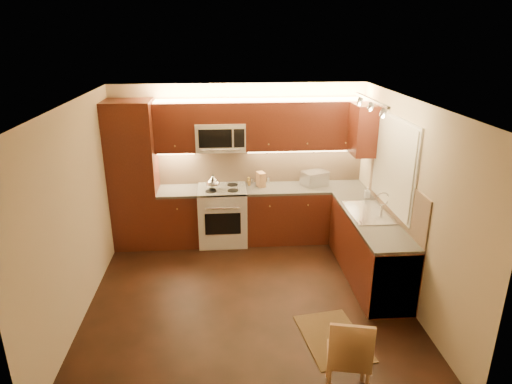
{
  "coord_description": "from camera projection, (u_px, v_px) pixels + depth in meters",
  "views": [
    {
      "loc": [
        -0.28,
        -4.96,
        3.26
      ],
      "look_at": [
        0.15,
        0.55,
        1.25
      ],
      "focal_mm": 31.27,
      "sensor_mm": 36.0,
      "label": 1
    }
  ],
  "objects": [
    {
      "name": "wall_back",
      "position": [
        240.0,
        162.0,
        7.23
      ],
      "size": [
        4.0,
        0.01,
        2.5
      ],
      "primitive_type": "cube",
      "color": "#BEAB8B",
      "rests_on": "ground"
    },
    {
      "name": "upper_cab_back_left",
      "position": [
        175.0,
        127.0,
        6.78
      ],
      "size": [
        0.62,
        0.35,
        0.75
      ],
      "primitive_type": "cube",
      "color": "#41180E",
      "rests_on": "wall_back"
    },
    {
      "name": "upper_cab_back_right",
      "position": [
        307.0,
        125.0,
        6.93
      ],
      "size": [
        1.92,
        0.35,
        0.75
      ],
      "primitive_type": "cube",
      "color": "#41180E",
      "rests_on": "wall_back"
    },
    {
      "name": "faucet",
      "position": [
        382.0,
        202.0,
        6.08
      ],
      "size": [
        0.2,
        0.04,
        0.3
      ],
      "primitive_type": null,
      "color": "silver",
      "rests_on": "counter_right"
    },
    {
      "name": "microwave",
      "position": [
        221.0,
        136.0,
        6.87
      ],
      "size": [
        0.76,
        0.38,
        0.44
      ],
      "primitive_type": null,
      "color": "silver",
      "rests_on": "wall_back"
    },
    {
      "name": "counter_back_right",
      "position": [
        306.0,
        188.0,
        7.15
      ],
      "size": [
        1.92,
        0.6,
        0.04
      ],
      "primitive_type": "cube",
      "color": "#363331",
      "rests_on": "base_cab_back_right"
    },
    {
      "name": "pantry",
      "position": [
        134.0,
        176.0,
        6.86
      ],
      "size": [
        0.7,
        0.6,
        2.3
      ],
      "primitive_type": "cube",
      "color": "#41180E",
      "rests_on": "floor"
    },
    {
      "name": "knife_block",
      "position": [
        261.0,
        179.0,
        7.11
      ],
      "size": [
        0.15,
        0.19,
        0.23
      ],
      "primitive_type": "cube",
      "rotation": [
        0.0,
        0.0,
        0.27
      ],
      "color": "#B07F4F",
      "rests_on": "counter_back_right"
    },
    {
      "name": "backsplash_right",
      "position": [
        395.0,
        196.0,
        5.89
      ],
      "size": [
        0.02,
        2.0,
        0.6
      ],
      "primitive_type": "cube",
      "color": "tan",
      "rests_on": "wall_right"
    },
    {
      "name": "window_blinds",
      "position": [
        393.0,
        164.0,
        5.89
      ],
      "size": [
        0.02,
        1.36,
        1.16
      ],
      "primitive_type": "cube",
      "color": "silver",
      "rests_on": "wall_right"
    },
    {
      "name": "ceiling",
      "position": [
        246.0,
        103.0,
        4.93
      ],
      "size": [
        4.0,
        4.0,
        0.01
      ],
      "primitive_type": "cube",
      "color": "beige",
      "rests_on": "ground"
    },
    {
      "name": "counter_back_left",
      "position": [
        178.0,
        191.0,
        7.0
      ],
      "size": [
        0.62,
        0.6,
        0.04
      ],
      "primitive_type": "cube",
      "color": "#363331",
      "rests_on": "base_cab_back_left"
    },
    {
      "name": "spice_jar_b",
      "position": [
        249.0,
        183.0,
        7.18
      ],
      "size": [
        0.05,
        0.05,
        0.09
      ],
      "primitive_type": "cylinder",
      "rotation": [
        0.0,
        0.0,
        0.14
      ],
      "color": "olive",
      "rests_on": "counter_back_right"
    },
    {
      "name": "track_light_bar",
      "position": [
        371.0,
        100.0,
        5.43
      ],
      "size": [
        0.04,
        1.2,
        0.03
      ],
      "primitive_type": "cube",
      "color": "silver",
      "rests_on": "ceiling"
    },
    {
      "name": "wall_right",
      "position": [
        409.0,
        203.0,
        5.5
      ],
      "size": [
        0.01,
        4.0,
        2.5
      ],
      "primitive_type": "cube",
      "color": "#BEAB8B",
      "rests_on": "ground"
    },
    {
      "name": "rug",
      "position": [
        333.0,
        338.0,
        5.0
      ],
      "size": [
        0.77,
        1.04,
        0.01
      ],
      "primitive_type": "cube",
      "rotation": [
        0.0,
        0.0,
        0.15
      ],
      "color": "black",
      "rests_on": "floor"
    },
    {
      "name": "spice_jar_c",
      "position": [
        252.0,
        181.0,
        7.26
      ],
      "size": [
        0.05,
        0.05,
        0.09
      ],
      "primitive_type": "cylinder",
      "rotation": [
        0.0,
        0.0,
        0.2
      ],
      "color": "silver",
      "rests_on": "counter_back_right"
    },
    {
      "name": "upper_cab_right_corner",
      "position": [
        364.0,
        130.0,
        6.59
      ],
      "size": [
        0.35,
        0.5,
        0.75
      ],
      "primitive_type": "cube",
      "color": "#41180E",
      "rests_on": "wall_right"
    },
    {
      "name": "dishwasher",
      "position": [
        387.0,
        275.0,
        5.48
      ],
      "size": [
        0.58,
        0.6,
        0.84
      ],
      "primitive_type": "cube",
      "color": "silver",
      "rests_on": "floor"
    },
    {
      "name": "toaster_oven",
      "position": [
        314.0,
        178.0,
        7.17
      ],
      "size": [
        0.46,
        0.41,
        0.23
      ],
      "primitive_type": "cube",
      "rotation": [
        0.0,
        0.0,
        0.4
      ],
      "color": "silver",
      "rests_on": "counter_back_right"
    },
    {
      "name": "kettle",
      "position": [
        213.0,
        182.0,
        6.9
      ],
      "size": [
        0.22,
        0.22,
        0.25
      ],
      "primitive_type": null,
      "rotation": [
        0.0,
        0.0,
        -0.05
      ],
      "color": "silver",
      "rests_on": "stove"
    },
    {
      "name": "spice_jar_d",
      "position": [
        249.0,
        180.0,
        7.28
      ],
      "size": [
        0.05,
        0.05,
        0.1
      ],
      "primitive_type": "cylinder",
      "rotation": [
        0.0,
        0.0,
        0.09
      ],
      "color": "olive",
      "rests_on": "counter_back_right"
    },
    {
      "name": "dining_chair",
      "position": [
        348.0,
        354.0,
        4.12
      ],
      "size": [
        0.47,
        0.47,
        0.88
      ],
      "primitive_type": null,
      "rotation": [
        0.0,
        0.0,
        -0.22
      ],
      "color": "#B07F4F",
      "rests_on": "floor"
    },
    {
      "name": "spice_jar_a",
      "position": [
        268.0,
        180.0,
        7.31
      ],
      "size": [
        0.05,
        0.05,
        0.09
      ],
      "primitive_type": "cylinder",
      "rotation": [
        0.0,
        0.0,
        -0.28
      ],
      "color": "silver",
      "rests_on": "counter_back_right"
    },
    {
      "name": "base_cab_back_left",
      "position": [
        180.0,
        217.0,
        7.15
      ],
      "size": [
        0.62,
        0.6,
        0.86
      ],
      "primitive_type": "cube",
      "color": "#41180E",
      "rests_on": "floor"
    },
    {
      "name": "upper_cab_bridge",
      "position": [
        220.0,
        112.0,
        6.75
      ],
      "size": [
        0.76,
        0.35,
        0.31
      ],
      "primitive_type": "cube",
      "color": "#41180E",
      "rests_on": "wall_back"
    },
    {
      "name": "window_frame",
      "position": [
        394.0,
        163.0,
        5.9
      ],
      "size": [
        0.03,
        1.44,
        1.24
      ],
      "primitive_type": "cube",
      "color": "silver",
      "rests_on": "wall_right"
    },
    {
      "name": "wall_front",
      "position": [
        262.0,
        304.0,
        3.48
      ],
      "size": [
        4.0,
        0.01,
        2.5
      ],
      "primitive_type": "cube",
      "color": "#BEAB8B",
      "rests_on": "ground"
    },
    {
      "name": "floor",
      "position": [
        248.0,
        297.0,
        5.78
      ],
      "size": [
        4.0,
        4.0,
        0.01
      ],
      "primitive_type": "cube",
      "color": "black",
      "rests_on": "ground"
    },
    {
      "name": "sink",
      "position": [
        369.0,
        208.0,
        6.09
      ],
      "size": [
        0.52,
        0.86,
        0.15
      ],
      "primitive_type": null,
      "color": "silver",
      "rests_on": "counter_right"
    },
    {
      "name": "soap_bottle",
      "position": [
        367.0,
        192.0,
        6.65
      ],
      "size": [
        0.08,
        0.08,
        0.16
      ],
      "primitive_type": "imported",
      "rotation": [
        0.0,
        0.0,
        -0.07
      ],
      "color": "silver",
      "rests_on": "counter_right"
    },
    {
      "name": "base_cab_back_right",
      "position": [
        305.0,
        214.0,
        7.3
      ],
      "size": [
        1.92,
        0.6,
        0.86
      ],
      "primitive_type": "cube",
      "color": "#41180E",
      "rests_on": "floor"
    },
    {
      "name": "base_cab_right",
      "position": [
        369.0,
        249.0,
        6.13
      ],
      "size": [
        0.6,
        2.0,
        0.86
      ],
      "primitive_type": "cube",
      "color": "#41180E",
      "rests_on": "floor"
    },
    {
      "name": "stove",
      "position": [
        223.0,
        215.0,
        7.17
      ],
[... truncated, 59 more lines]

